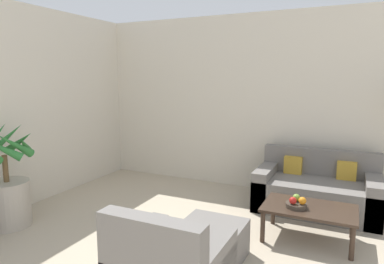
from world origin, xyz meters
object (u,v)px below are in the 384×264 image
at_px(potted_palm, 7,190).
at_px(fruit_bowl, 296,205).
at_px(coffee_table, 309,211).
at_px(apple_green, 296,198).
at_px(sofa_loveseat, 316,190).
at_px(ottoman, 213,240).
at_px(apple_red, 293,201).
at_px(orange_fruit, 302,201).

distance_m(potted_palm, fruit_bowl, 3.29).
relative_size(coffee_table, fruit_bowl, 4.33).
bearing_deg(apple_green, coffee_table, 4.37).
height_order(sofa_loveseat, ottoman, sofa_loveseat).
relative_size(potted_palm, apple_red, 15.77).
relative_size(sofa_loveseat, ottoman, 2.56).
xyz_separation_m(potted_palm, coffee_table, (3.24, 1.14, -0.11)).
bearing_deg(fruit_bowl, ottoman, -133.14).
xyz_separation_m(potted_palm, apple_green, (3.11, 1.13, 0.02)).
relative_size(coffee_table, ottoman, 1.60).
distance_m(sofa_loveseat, orange_fruit, 1.05).
xyz_separation_m(sofa_loveseat, orange_fruit, (-0.05, -1.03, 0.20)).
bearing_deg(fruit_bowl, potted_palm, -161.13).
bearing_deg(apple_red, potted_palm, -161.69).
height_order(orange_fruit, ottoman, orange_fruit).
bearing_deg(sofa_loveseat, coffee_table, -89.18).
bearing_deg(apple_red, fruit_bowl, 55.51).
height_order(potted_palm, coffee_table, potted_palm).
xyz_separation_m(sofa_loveseat, fruit_bowl, (-0.11, -1.02, 0.13)).
distance_m(potted_palm, ottoman, 2.49).
bearing_deg(fruit_bowl, sofa_loveseat, 83.76).
height_order(potted_palm, fruit_bowl, potted_palm).
bearing_deg(coffee_table, orange_fruit, -128.50).
bearing_deg(potted_palm, sofa_loveseat, 32.86).
distance_m(potted_palm, sofa_loveseat, 3.85).
bearing_deg(potted_palm, orange_fruit, 18.39).
relative_size(sofa_loveseat, coffee_table, 1.60).
height_order(fruit_bowl, ottoman, fruit_bowl).
distance_m(apple_red, apple_green, 0.11).
bearing_deg(potted_palm, apple_red, 18.31).
relative_size(potted_palm, ottoman, 2.06).
height_order(sofa_loveseat, orange_fruit, sofa_loveseat).
height_order(apple_red, apple_green, apple_green).
bearing_deg(apple_green, apple_red, -100.11).
bearing_deg(apple_red, sofa_loveseat, 82.42).
xyz_separation_m(potted_palm, sofa_loveseat, (3.23, 2.09, -0.18)).
xyz_separation_m(sofa_loveseat, ottoman, (-0.78, -1.73, -0.08)).
height_order(potted_palm, orange_fruit, potted_palm).
bearing_deg(ottoman, apple_green, 49.73).
bearing_deg(sofa_loveseat, apple_red, -97.58).
relative_size(coffee_table, apple_green, 11.99).
bearing_deg(fruit_bowl, coffee_table, 30.12).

